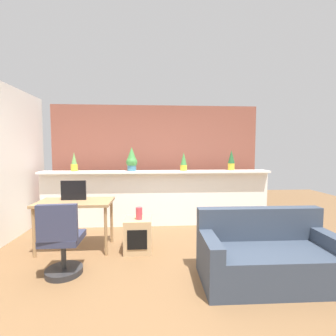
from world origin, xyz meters
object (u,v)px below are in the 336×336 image
potted_plant_2 (184,162)px  office_chair (62,245)px  potted_plant_3 (231,160)px  side_cube_shelf (138,235)px  desk (75,206)px  couch (268,256)px  tv_monitor (74,190)px  vase_on_shelf (139,213)px  potted_plant_0 (74,163)px  potted_plant_1 (132,160)px

potted_plant_2 → office_chair: size_ratio=0.40×
potted_plant_3 → office_chair: (-2.69, -1.90, -0.93)m
potted_plant_3 → side_cube_shelf: (-1.83, -1.24, -1.07)m
desk → office_chair: (0.09, -0.80, -0.28)m
potted_plant_3 → potted_plant_2: bearing=-177.8°
potted_plant_2 → couch: potted_plant_2 is taller
potted_plant_3 → couch: bearing=-97.2°
potted_plant_2 → side_cube_shelf: (-0.84, -1.20, -1.04)m
tv_monitor → couch: (2.55, -1.12, -0.62)m
potted_plant_2 → desk: size_ratio=0.33×
potted_plant_2 → desk: 2.18m
potted_plant_2 → potted_plant_3: 0.98m
desk → tv_monitor: (-0.04, 0.08, 0.24)m
desk → side_cube_shelf: size_ratio=2.20×
couch → side_cube_shelf: bearing=149.9°
vase_on_shelf → potted_plant_2: bearing=56.5°
side_cube_shelf → potted_plant_0: bearing=136.8°
potted_plant_3 → tv_monitor: (-2.82, -1.02, -0.42)m
potted_plant_1 → desk: 1.49m
side_cube_shelf → vase_on_shelf: bearing=-62.5°
potted_plant_0 → potted_plant_2: potted_plant_0 is taller
side_cube_shelf → vase_on_shelf: size_ratio=2.79×
potted_plant_2 → side_cube_shelf: potted_plant_2 is taller
office_chair → side_cube_shelf: 1.10m
vase_on_shelf → couch: size_ratio=0.11×
potted_plant_2 → vase_on_shelf: bearing=-123.5°
side_cube_shelf → couch: 1.80m
desk → office_chair: bearing=-83.7°
tv_monitor → potted_plant_3: bearing=19.9°
potted_plant_1 → tv_monitor: potted_plant_1 is taller
potted_plant_2 → office_chair: bearing=-132.5°
desk → tv_monitor: bearing=117.6°
desk → office_chair: size_ratio=1.21×
potted_plant_1 → potted_plant_3: potted_plant_1 is taller
potted_plant_0 → potted_plant_1: potted_plant_1 is taller
potted_plant_1 → desk: bearing=-125.1°
potted_plant_3 → side_cube_shelf: size_ratio=0.82×
potted_plant_1 → office_chair: (-0.68, -1.90, -0.94)m
potted_plant_2 → tv_monitor: (-1.84, -0.98, -0.39)m
potted_plant_2 → vase_on_shelf: 1.65m
potted_plant_2 → potted_plant_0: bearing=179.7°
office_chair → potted_plant_3: bearing=35.2°
potted_plant_2 → office_chair: potted_plant_2 is taller
potted_plant_1 → desk: (-0.77, -1.09, -0.67)m
potted_plant_0 → side_cube_shelf: (1.29, -1.22, -1.03)m
desk → potted_plant_0: bearing=107.5°
couch → potted_plant_3: bearing=82.8°
potted_plant_0 → potted_plant_1: (1.11, 0.02, 0.06)m
potted_plant_3 → desk: size_ratio=0.37×
tv_monitor → desk: bearing=-62.4°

